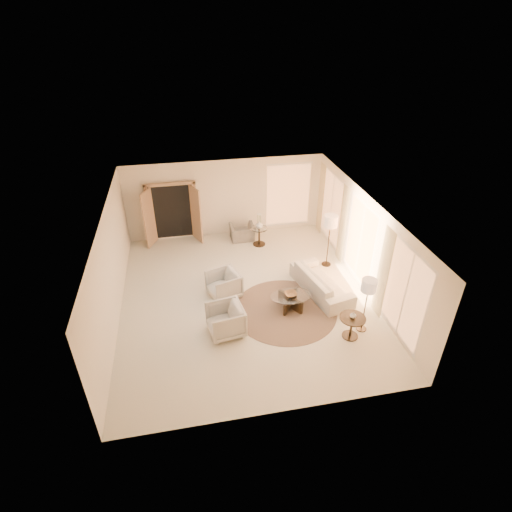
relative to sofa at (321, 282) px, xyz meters
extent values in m
cube|color=silver|center=(-2.23, 0.19, -0.34)|extent=(7.00, 8.00, 0.02)
cube|color=white|center=(-2.23, 0.19, 2.47)|extent=(7.00, 8.00, 0.02)
cube|color=#F1E4CB|center=(-2.23, 4.19, 1.07)|extent=(7.00, 0.04, 2.80)
cube|color=#F1E4CB|center=(-2.23, -3.81, 1.07)|extent=(7.00, 0.04, 2.80)
cube|color=#F1E4CB|center=(-5.73, 0.19, 1.07)|extent=(0.04, 8.00, 2.80)
cube|color=#F1E4CB|center=(1.27, 0.19, 1.07)|extent=(0.04, 8.00, 2.80)
cube|color=tan|center=(-4.13, 4.08, 0.75)|extent=(1.80, 0.12, 2.16)
cube|color=tan|center=(-4.93, 3.81, 0.70)|extent=(0.35, 0.66, 2.00)
cube|color=tan|center=(-3.33, 3.81, 0.70)|extent=(0.35, 0.66, 2.00)
cylinder|color=#422F24|center=(-1.25, -0.64, -0.33)|extent=(3.01, 3.01, 0.01)
imported|color=beige|center=(0.00, 0.00, 0.00)|extent=(1.37, 2.43, 0.67)
imported|color=beige|center=(-2.82, 0.37, 0.09)|extent=(1.00, 1.03, 0.86)
imported|color=beige|center=(-2.97, -1.21, 0.11)|extent=(0.93, 0.97, 0.89)
imported|color=gray|center=(-1.75, 3.59, 0.04)|extent=(0.87, 0.58, 0.75)
cube|color=black|center=(-1.08, -0.54, -0.14)|extent=(0.53, 0.76, 0.38)
cube|color=black|center=(-1.08, -0.54, -0.14)|extent=(0.58, 0.73, 0.38)
cylinder|color=white|center=(-1.08, -0.54, 0.07)|extent=(1.18, 1.18, 0.02)
cylinder|color=black|center=(0.11, -1.96, -0.32)|extent=(0.41, 0.41, 0.03)
cylinder|color=black|center=(0.11, -1.96, -0.03)|extent=(0.06, 0.06, 0.58)
cylinder|color=black|center=(0.11, -1.96, 0.27)|extent=(0.65, 0.65, 0.03)
cylinder|color=#2F251A|center=(-1.23, 3.09, -0.32)|extent=(0.44, 0.44, 0.03)
cylinder|color=#2F251A|center=(-1.23, 3.09, -0.01)|extent=(0.07, 0.07, 0.62)
cylinder|color=white|center=(-1.23, 3.09, 0.31)|extent=(0.57, 0.57, 0.03)
cylinder|color=#2F251A|center=(0.67, 1.38, -0.32)|extent=(0.30, 0.30, 0.03)
cylinder|color=#2F251A|center=(0.67, 1.38, 0.42)|extent=(0.03, 0.03, 1.50)
cylinder|color=#C6AB8C|center=(0.67, 1.38, 1.26)|extent=(0.43, 0.43, 0.37)
cylinder|color=#2F251A|center=(0.51, -1.76, -0.32)|extent=(0.26, 0.26, 0.03)
cylinder|color=#2F251A|center=(0.51, -1.76, 0.33)|extent=(0.03, 0.03, 1.32)
cylinder|color=#C6AB8C|center=(0.51, -1.76, 1.07)|extent=(0.38, 0.38, 0.32)
imported|color=brown|center=(-1.08, -0.54, 0.13)|extent=(0.36, 0.36, 0.08)
imported|color=silver|center=(0.11, -1.96, 0.36)|extent=(0.20, 0.20, 0.16)
imported|color=silver|center=(-1.23, 3.09, 0.45)|extent=(0.32, 0.32, 0.27)
camera|label=1|loc=(-3.71, -8.97, 6.76)|focal=28.00mm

